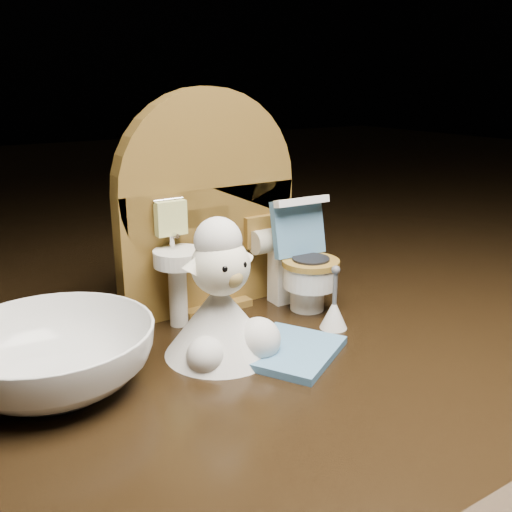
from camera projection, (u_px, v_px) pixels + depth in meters
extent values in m
cube|color=#2F2010|center=(260.00, 408.00, 0.37)|extent=(2.50, 2.50, 0.10)
cube|color=brown|center=(209.00, 248.00, 0.40)|extent=(0.13, 0.02, 0.09)
cylinder|color=brown|center=(207.00, 187.00, 0.38)|extent=(0.13, 0.02, 0.13)
cube|color=brown|center=(210.00, 302.00, 0.41)|extent=(0.05, 0.04, 0.01)
cylinder|color=white|center=(178.00, 293.00, 0.37)|extent=(0.01, 0.01, 0.04)
cylinder|color=white|center=(178.00, 258.00, 0.36)|extent=(0.03, 0.03, 0.01)
cylinder|color=silver|center=(172.00, 239.00, 0.36)|extent=(0.00, 0.00, 0.01)
cube|color=#C6CB75|center=(171.00, 218.00, 0.36)|extent=(0.02, 0.01, 0.02)
cube|color=brown|center=(260.00, 231.00, 0.40)|extent=(0.02, 0.01, 0.02)
cylinder|color=beige|center=(265.00, 241.00, 0.40)|extent=(0.02, 0.02, 0.02)
cylinder|color=white|center=(307.00, 297.00, 0.40)|extent=(0.02, 0.02, 0.02)
cylinder|color=white|center=(310.00, 276.00, 0.39)|extent=(0.04, 0.04, 0.02)
cylinder|color=olive|center=(311.00, 263.00, 0.39)|extent=(0.04, 0.04, 0.00)
cube|color=white|center=(291.00, 269.00, 0.41)|extent=(0.03, 0.02, 0.05)
cube|color=teal|center=(298.00, 227.00, 0.40)|extent=(0.04, 0.02, 0.04)
cube|color=white|center=(302.00, 201.00, 0.39)|extent=(0.04, 0.01, 0.01)
cylinder|color=#CAD830|center=(302.00, 228.00, 0.41)|extent=(0.01, 0.01, 0.01)
cube|color=teal|center=(292.00, 351.00, 0.33)|extent=(0.08, 0.07, 0.00)
cone|color=white|center=(334.00, 314.00, 0.37)|extent=(0.02, 0.02, 0.02)
cylinder|color=#59595B|center=(335.00, 288.00, 0.36)|extent=(0.00, 0.00, 0.02)
sphere|color=#59595B|center=(336.00, 270.00, 0.36)|extent=(0.01, 0.01, 0.01)
cone|color=silver|center=(220.00, 319.00, 0.33)|extent=(0.07, 0.07, 0.04)
sphere|color=silver|center=(258.00, 340.00, 0.33)|extent=(0.03, 0.03, 0.03)
sphere|color=silver|center=(206.00, 355.00, 0.32)|extent=(0.02, 0.02, 0.02)
sphere|color=white|center=(221.00, 266.00, 0.32)|extent=(0.03, 0.03, 0.03)
sphere|color=tan|center=(232.00, 277.00, 0.31)|extent=(0.01, 0.01, 0.01)
sphere|color=silver|center=(218.00, 241.00, 0.32)|extent=(0.03, 0.03, 0.03)
cone|color=white|center=(195.00, 263.00, 0.31)|extent=(0.02, 0.01, 0.02)
cone|color=white|center=(241.00, 253.00, 0.33)|extent=(0.02, 0.01, 0.02)
sphere|color=black|center=(225.00, 269.00, 0.31)|extent=(0.00, 0.00, 0.00)
sphere|color=black|center=(243.00, 265.00, 0.31)|extent=(0.00, 0.00, 0.00)
imported|color=white|center=(54.00, 357.00, 0.30)|extent=(0.11, 0.11, 0.03)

